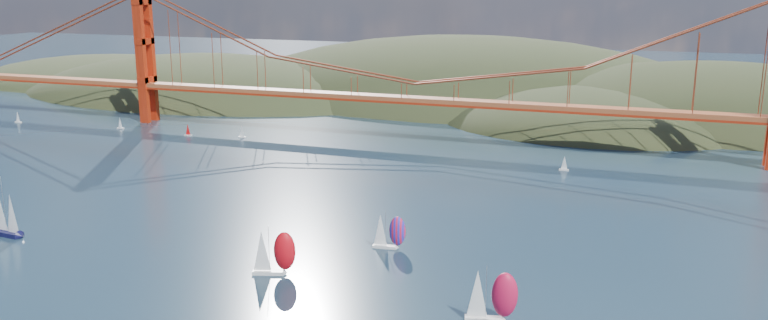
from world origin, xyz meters
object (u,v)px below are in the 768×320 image
(racer_0, at_px, (273,252))
(sloop_navy, at_px, (2,209))
(racer_1, at_px, (490,295))
(racer_rwb, at_px, (388,231))

(racer_0, bearing_deg, sloop_navy, 162.65)
(racer_1, bearing_deg, sloop_navy, 163.68)
(racer_1, height_order, racer_rwb, racer_1)
(racer_0, distance_m, racer_rwb, 28.35)
(racer_rwb, bearing_deg, sloop_navy, -172.82)
(racer_0, height_order, racer_1, racer_1)
(racer_0, height_order, racer_rwb, racer_0)
(sloop_navy, distance_m, racer_0, 71.77)
(sloop_navy, distance_m, racer_rwb, 91.80)
(sloop_navy, bearing_deg, racer_0, 5.50)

